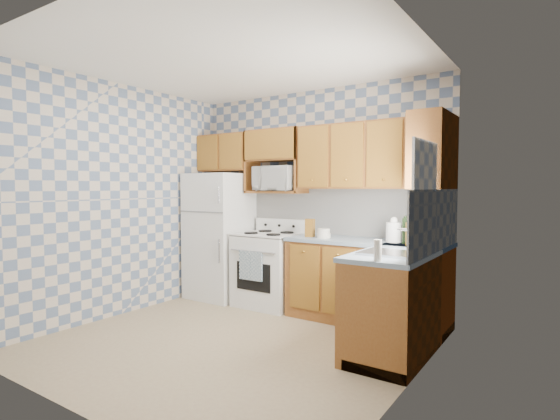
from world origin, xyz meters
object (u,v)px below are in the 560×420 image
(refrigerator, at_px, (220,236))
(electric_kettle, at_px, (394,232))
(microwave, at_px, (278,179))
(stove_body, at_px, (269,270))

(refrigerator, relative_size, electric_kettle, 8.05)
(refrigerator, height_order, electric_kettle, refrigerator)
(electric_kettle, bearing_deg, microwave, 175.41)
(stove_body, height_order, electric_kettle, electric_kettle)
(refrigerator, height_order, stove_body, refrigerator)
(stove_body, xyz_separation_m, electric_kettle, (1.61, 0.00, 0.57))
(refrigerator, relative_size, stove_body, 1.87)
(stove_body, bearing_deg, electric_kettle, 0.08)
(refrigerator, bearing_deg, stove_body, 1.78)
(refrigerator, xyz_separation_m, stove_body, (0.80, 0.03, -0.39))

